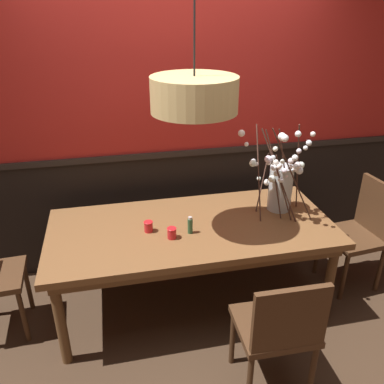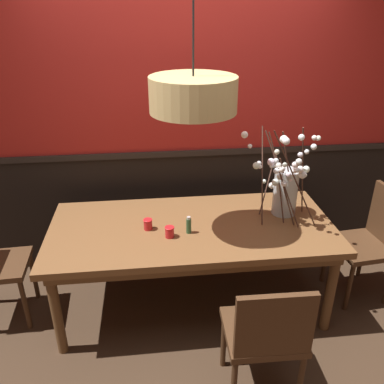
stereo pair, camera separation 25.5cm
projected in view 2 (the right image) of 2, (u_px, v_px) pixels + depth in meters
The scene contains 12 objects.
ground_plane at pixel (192, 302), 3.27m from camera, with size 24.00×24.00×0.00m, color #422D1E.
back_wall at pixel (182, 107), 3.32m from camera, with size 4.87×0.14×2.89m.
dining_table at pixel (192, 235), 2.99m from camera, with size 2.11×0.96×0.73m.
chair_head_east_end at pixel (371, 238), 3.19m from camera, with size 0.46×0.47×0.93m.
chair_far_side_left at pixel (145, 201), 3.81m from camera, with size 0.42×0.39×0.90m.
chair_far_side_right at pixel (210, 199), 3.87m from camera, with size 0.45×0.45×0.90m.
chair_near_side_right at pixel (266, 334), 2.29m from camera, with size 0.46×0.42×0.89m.
vase_with_blossoms at pixel (285, 189), 3.02m from camera, with size 0.55×0.56×0.75m.
candle_holder_nearer_center at pixel (170, 232), 2.79m from camera, with size 0.07×0.07×0.08m.
candle_holder_nearer_edge at pixel (148, 224), 2.89m from camera, with size 0.07×0.07×0.08m.
condiment_bottle at pixel (189, 225), 2.84m from camera, with size 0.04×0.04×0.13m.
pendant_lamp at pixel (194, 94), 2.47m from camera, with size 0.55×0.55×1.29m.
Camera 2 is at (-0.29, -2.53, 2.25)m, focal length 37.15 mm.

